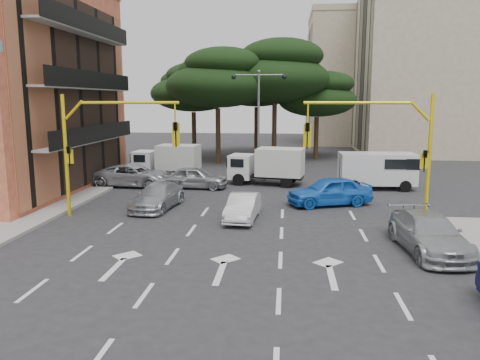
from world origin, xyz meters
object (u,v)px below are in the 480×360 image
object	(u,v)px
car_silver_cross_b	(196,177)
van_white	(377,171)
car_blue_compact	(329,191)
car_white_hatch	(243,207)
street_lamp_center	(259,104)
car_silver_cross_a	(134,175)
box_truck_a	(167,161)
car_silver_wagon	(158,196)
signal_mast_left	(100,139)
box_truck_b	(267,166)
car_silver_parked	(429,234)
signal_mast_right	(389,141)

from	to	relation	value
car_silver_cross_b	van_white	distance (m)	11.79
car_blue_compact	car_silver_cross_b	world-z (taller)	car_blue_compact
car_white_hatch	car_blue_compact	distance (m)	5.71
car_white_hatch	van_white	size ratio (longest dim) A/B	0.79
street_lamp_center	car_silver_cross_a	xyz separation A→B (m)	(-8.00, -5.82, -4.69)
van_white	box_truck_a	xyz separation A→B (m)	(-14.69, 3.11, 0.03)
car_silver_wagon	van_white	world-z (taller)	van_white
signal_mast_left	car_white_hatch	distance (m)	7.64
street_lamp_center	van_white	size ratio (longest dim) A/B	1.63
street_lamp_center	van_white	bearing A→B (deg)	-32.56
box_truck_a	box_truck_b	world-z (taller)	box_truck_b
car_silver_parked	box_truck_a	bearing A→B (deg)	126.33
signal_mast_left	car_blue_compact	xyz separation A→B (m)	(11.34, 3.73, -3.10)
car_white_hatch	box_truck_a	xyz separation A→B (m)	(-6.79, 11.87, 0.59)
car_blue_compact	street_lamp_center	bearing A→B (deg)	-175.35
signal_mast_right	box_truck_b	bearing A→B (deg)	121.44
car_silver_parked	box_truck_a	distance (m)	21.45
car_silver_cross_b	car_white_hatch	bearing A→B (deg)	-149.40
car_blue_compact	van_white	bearing A→B (deg)	127.00
car_silver_cross_a	car_silver_wagon	bearing A→B (deg)	-147.14
car_silver_cross_b	signal_mast_right	bearing A→B (deg)	-122.56
box_truck_b	street_lamp_center	bearing A→B (deg)	20.91
car_silver_cross_a	box_truck_b	distance (m)	9.00
car_silver_wagon	car_silver_cross_a	world-z (taller)	car_silver_cross_a
signal_mast_right	car_white_hatch	xyz separation A→B (m)	(-6.70, 0.14, -3.26)
car_blue_compact	car_silver_parked	world-z (taller)	car_blue_compact
signal_mast_right	box_truck_b	distance (m)	11.72
car_silver_wagon	car_silver_parked	size ratio (longest dim) A/B	0.91
signal_mast_right	car_silver_parked	xyz separation A→B (m)	(0.80, -3.99, -3.16)
street_lamp_center	box_truck_a	xyz separation A→B (m)	(-6.69, -2.00, -4.21)
signal_mast_left	car_silver_cross_b	distance (m)	9.04
car_blue_compact	signal_mast_left	bearing A→B (deg)	-90.99
box_truck_a	van_white	bearing A→B (deg)	-97.70
street_lamp_center	car_silver_cross_b	world-z (taller)	street_lamp_center
signal_mast_left	car_silver_parked	bearing A→B (deg)	-15.48
signal_mast_right	signal_mast_left	bearing A→B (deg)	180.00
signal_mast_right	car_silver_cross_a	xyz separation A→B (m)	(-14.80, 8.19, -3.15)
van_white	signal_mast_left	bearing A→B (deg)	-61.26
street_lamp_center	car_silver_cross_a	bearing A→B (deg)	-143.97
box_truck_b	car_white_hatch	bearing A→B (deg)	-174.72
car_white_hatch	car_silver_cross_a	distance (m)	11.42
car_silver_cross_a	car_white_hatch	bearing A→B (deg)	-130.54
van_white	car_white_hatch	bearing A→B (deg)	-44.31
signal_mast_right	van_white	size ratio (longest dim) A/B	1.26
car_blue_compact	car_silver_wagon	bearing A→B (deg)	-98.74
box_truck_b	car_silver_wagon	bearing A→B (deg)	154.23
car_silver_wagon	car_silver_parked	xyz separation A→B (m)	(12.25, -6.03, 0.06)
car_white_hatch	car_blue_compact	world-z (taller)	car_blue_compact
box_truck_b	van_white	bearing A→B (deg)	-87.07
street_lamp_center	car_silver_cross_b	distance (m)	8.58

